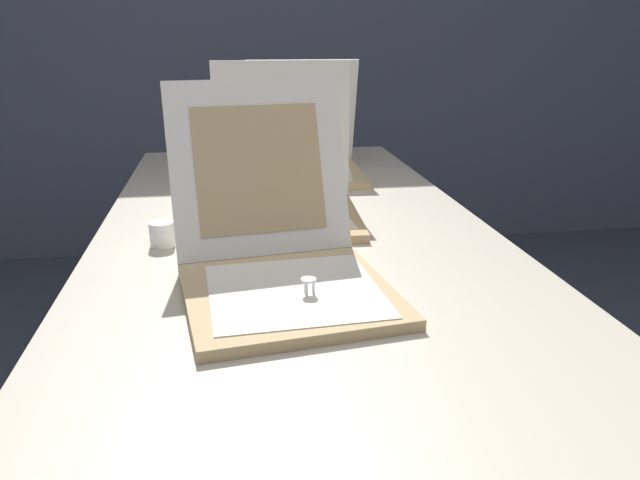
# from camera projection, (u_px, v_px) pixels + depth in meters

# --- Properties ---
(wall_back) EXTENTS (10.00, 0.10, 2.60)m
(wall_back) POSITION_uv_depth(u_px,v_px,m) (251.00, 12.00, 3.25)
(wall_back) COLOR slate
(wall_back) RESTS_ON ground
(table) EXTENTS (0.98, 2.34, 0.74)m
(table) POSITION_uv_depth(u_px,v_px,m) (301.00, 257.00, 1.47)
(table) COLOR #BCB29E
(table) RESTS_ON ground
(pizza_box_front) EXTENTS (0.44, 0.55, 0.37)m
(pizza_box_front) POSITION_uv_depth(u_px,v_px,m) (282.00, 262.00, 1.17)
(pizza_box_front) COLOR tan
(pizza_box_front) RESTS_ON table
(pizza_box_middle) EXTENTS (0.39, 0.40, 0.40)m
(pizza_box_middle) POSITION_uv_depth(u_px,v_px,m) (285.00, 197.00, 1.61)
(pizza_box_middle) COLOR tan
(pizza_box_middle) RESTS_ON table
(pizza_box_back) EXTENTS (0.38, 0.39, 0.38)m
(pizza_box_back) POSITION_uv_depth(u_px,v_px,m) (304.00, 160.00, 2.07)
(pizza_box_back) COLOR tan
(pizza_box_back) RESTS_ON table
(cup_white_mid) EXTENTS (0.06, 0.06, 0.06)m
(cup_white_mid) POSITION_uv_depth(u_px,v_px,m) (162.00, 234.00, 1.41)
(cup_white_mid) COLOR white
(cup_white_mid) RESTS_ON table
(cup_white_far) EXTENTS (0.06, 0.06, 0.06)m
(cup_white_far) POSITION_uv_depth(u_px,v_px,m) (202.00, 193.00, 1.76)
(cup_white_far) COLOR white
(cup_white_far) RESTS_ON table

